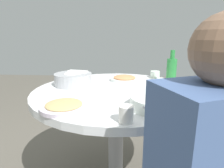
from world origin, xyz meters
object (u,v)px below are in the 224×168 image
(soup_bowl, at_px, (158,103))
(tea_cup_near, at_px, (126,114))
(rice_bowl, at_px, (73,79))
(tea_cup_far, at_px, (155,74))
(dish_shrimp, at_px, (125,78))
(green_bottle, at_px, (171,70))
(dish_noodles, at_px, (64,106))
(dish_stirfry, at_px, (174,89))
(round_dining_table, at_px, (116,102))

(soup_bowl, distance_m, tea_cup_near, 0.24)
(soup_bowl, xyz_separation_m, tea_cup_near, (0.17, -0.16, 0.01))
(rice_bowl, relative_size, tea_cup_far, 3.41)
(dish_shrimp, distance_m, green_bottle, 0.37)
(rice_bowl, xyz_separation_m, tea_cup_near, (0.60, 0.39, -0.01))
(rice_bowl, bearing_deg, dish_noodles, 9.34)
(dish_stirfry, xyz_separation_m, tea_cup_far, (-0.43, -0.06, 0.01))
(dish_noodles, bearing_deg, tea_cup_far, 143.77)
(rice_bowl, relative_size, tea_cup_near, 3.68)
(dish_stirfry, bearing_deg, dish_noodles, -61.06)
(rice_bowl, xyz_separation_m, dish_shrimp, (-0.17, 0.38, -0.03))
(dish_shrimp, bearing_deg, dish_noodles, -25.15)
(rice_bowl, bearing_deg, soup_bowl, 52.17)
(tea_cup_far, bearing_deg, green_bottle, 24.92)
(green_bottle, bearing_deg, tea_cup_far, -155.08)
(round_dining_table, bearing_deg, tea_cup_near, 7.36)
(round_dining_table, relative_size, green_bottle, 4.41)
(round_dining_table, height_order, tea_cup_near, tea_cup_near)
(dish_shrimp, bearing_deg, soup_bowl, 15.83)
(rice_bowl, relative_size, soup_bowl, 0.97)
(tea_cup_far, bearing_deg, soup_bowl, -7.58)
(rice_bowl, xyz_separation_m, tea_cup_far, (-0.30, 0.64, -0.02))
(tea_cup_near, bearing_deg, rice_bowl, -147.24)
(rice_bowl, xyz_separation_m, soup_bowl, (0.42, 0.55, -0.02))
(dish_noodles, xyz_separation_m, tea_cup_near, (0.13, 0.31, 0.02))
(tea_cup_near, bearing_deg, dish_noodles, -112.90)
(tea_cup_near, bearing_deg, tea_cup_far, 164.08)
(tea_cup_near, relative_size, tea_cup_far, 0.93)
(rice_bowl, height_order, dish_shrimp, rice_bowl)
(soup_bowl, height_order, tea_cup_near, tea_cup_near)
(dish_shrimp, height_order, tea_cup_near, tea_cup_near)
(soup_bowl, bearing_deg, rice_bowl, -127.83)
(round_dining_table, xyz_separation_m, rice_bowl, (-0.10, -0.32, 0.14))
(round_dining_table, height_order, tea_cup_far, tea_cup_far)
(rice_bowl, height_order, tea_cup_near, rice_bowl)
(round_dining_table, distance_m, green_bottle, 0.50)
(dish_stirfry, height_order, tea_cup_near, tea_cup_near)
(rice_bowl, bearing_deg, dish_stirfry, 80.02)
(rice_bowl, distance_m, soup_bowl, 0.69)
(soup_bowl, relative_size, dish_noodles, 1.17)
(rice_bowl, xyz_separation_m, green_bottle, (-0.11, 0.73, 0.06))
(round_dining_table, xyz_separation_m, dish_stirfry, (0.03, 0.38, 0.11))
(dish_stirfry, height_order, tea_cup_far, tea_cup_far)
(dish_stirfry, bearing_deg, soup_bowl, -27.37)
(round_dining_table, bearing_deg, dish_noodles, -33.22)
(green_bottle, relative_size, tea_cup_far, 3.18)
(dish_noodles, distance_m, tea_cup_near, 0.34)
(soup_bowl, distance_m, dish_noodles, 0.47)
(soup_bowl, relative_size, green_bottle, 1.11)
(soup_bowl, distance_m, green_bottle, 0.57)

